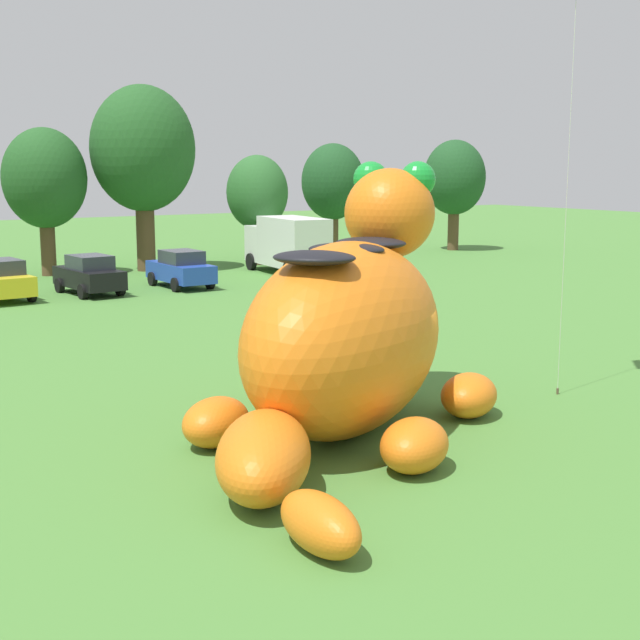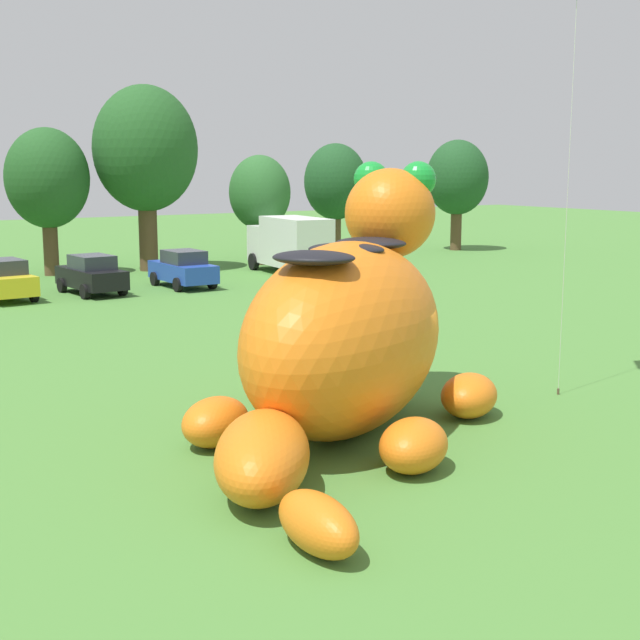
{
  "view_description": "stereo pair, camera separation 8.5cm",
  "coord_description": "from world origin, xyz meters",
  "px_view_note": "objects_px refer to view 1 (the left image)",
  "views": [
    {
      "loc": [
        -11.02,
        -15.08,
        5.53
      ],
      "look_at": [
        -0.77,
        0.93,
        2.22
      ],
      "focal_mm": 49.79,
      "sensor_mm": 36.0,
      "label": 1
    },
    {
      "loc": [
        -10.95,
        -15.12,
        5.53
      ],
      "look_at": [
        -0.77,
        0.93,
        2.22
      ],
      "focal_mm": 49.79,
      "sensor_mm": 36.0,
      "label": 2
    }
  ],
  "objects_px": {
    "box_truck": "(288,243)",
    "spectator_mid_field": "(405,312)",
    "car_black": "(89,275)",
    "car_yellow": "(0,280)",
    "car_blue": "(181,269)",
    "giant_inflatable_creature": "(346,335)"
  },
  "relations": [
    {
      "from": "box_truck",
      "to": "spectator_mid_field",
      "type": "height_order",
      "value": "box_truck"
    },
    {
      "from": "car_black",
      "to": "spectator_mid_field",
      "type": "relative_size",
      "value": 2.48
    },
    {
      "from": "car_yellow",
      "to": "box_truck",
      "type": "xyz_separation_m",
      "value": [
        14.76,
        1.48,
        0.74
      ]
    },
    {
      "from": "car_yellow",
      "to": "spectator_mid_field",
      "type": "distance_m",
      "value": 18.04
    },
    {
      "from": "car_blue",
      "to": "box_truck",
      "type": "bearing_deg",
      "value": 14.97
    },
    {
      "from": "car_black",
      "to": "car_blue",
      "type": "relative_size",
      "value": 1.02
    },
    {
      "from": "box_truck",
      "to": "giant_inflatable_creature",
      "type": "bearing_deg",
      "value": -118.04
    },
    {
      "from": "giant_inflatable_creature",
      "to": "car_yellow",
      "type": "height_order",
      "value": "giant_inflatable_creature"
    },
    {
      "from": "giant_inflatable_creature",
      "to": "car_black",
      "type": "relative_size",
      "value": 2.28
    },
    {
      "from": "giant_inflatable_creature",
      "to": "car_yellow",
      "type": "xyz_separation_m",
      "value": [
        -1.74,
        22.95,
        -1.2
      ]
    },
    {
      "from": "car_black",
      "to": "spectator_mid_field",
      "type": "xyz_separation_m",
      "value": [
        5.38,
        -15.35,
        -0.01
      ]
    },
    {
      "from": "car_blue",
      "to": "spectator_mid_field",
      "type": "bearing_deg",
      "value": -85.82
    },
    {
      "from": "car_black",
      "to": "car_yellow",
      "type": "bearing_deg",
      "value": 176.47
    },
    {
      "from": "car_blue",
      "to": "spectator_mid_field",
      "type": "distance_m",
      "value": 15.29
    },
    {
      "from": "car_blue",
      "to": "car_black",
      "type": "bearing_deg",
      "value": 178.58
    },
    {
      "from": "box_truck",
      "to": "spectator_mid_field",
      "type": "bearing_deg",
      "value": -108.38
    },
    {
      "from": "car_black",
      "to": "giant_inflatable_creature",
      "type": "bearing_deg",
      "value": -94.95
    },
    {
      "from": "box_truck",
      "to": "spectator_mid_field",
      "type": "relative_size",
      "value": 3.84
    },
    {
      "from": "spectator_mid_field",
      "to": "box_truck",
      "type": "bearing_deg",
      "value": 71.62
    },
    {
      "from": "car_blue",
      "to": "spectator_mid_field",
      "type": "height_order",
      "value": "car_blue"
    },
    {
      "from": "car_black",
      "to": "box_truck",
      "type": "distance_m",
      "value": 11.2
    },
    {
      "from": "car_yellow",
      "to": "spectator_mid_field",
      "type": "height_order",
      "value": "car_yellow"
    }
  ]
}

